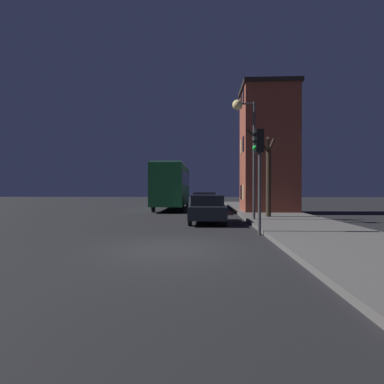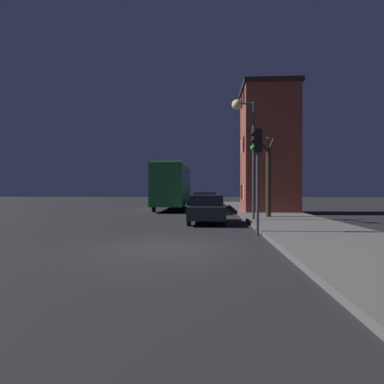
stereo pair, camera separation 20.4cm
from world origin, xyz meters
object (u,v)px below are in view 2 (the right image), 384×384
(streetlamp, at_px, (244,128))
(car_near_lane, at_px, (206,209))
(traffic_light, at_px, (257,159))
(bare_tree, at_px, (267,174))
(bus, at_px, (173,184))
(car_mid_lane, at_px, (205,202))
(car_far_lane, at_px, (205,199))

(streetlamp, bearing_deg, car_near_lane, -165.23)
(traffic_light, bearing_deg, bare_tree, 75.54)
(streetlamp, relative_size, bus, 0.65)
(car_near_lane, bearing_deg, streetlamp, 14.77)
(traffic_light, distance_m, bus, 15.51)
(streetlamp, relative_size, bare_tree, 1.25)
(car_mid_lane, bearing_deg, car_far_lane, 90.38)
(bare_tree, bearing_deg, car_near_lane, -149.53)
(streetlamp, distance_m, car_mid_lane, 7.95)
(bus, distance_m, car_near_lane, 11.11)
(traffic_light, distance_m, bare_tree, 6.40)
(bus, bearing_deg, streetlamp, -63.35)
(bus, xyz_separation_m, car_mid_lane, (2.85, -3.72, -1.48))
(bus, relative_size, car_mid_lane, 2.29)
(car_mid_lane, bearing_deg, bus, 127.44)
(streetlamp, distance_m, car_far_lane, 15.89)
(streetlamp, height_order, car_near_lane, streetlamp)
(bus, xyz_separation_m, car_far_lane, (2.79, 5.07, -1.52))
(streetlamp, xyz_separation_m, car_mid_lane, (-2.19, 6.32, -4.29))
(bus, bearing_deg, car_near_lane, -74.07)
(bare_tree, height_order, car_near_lane, bare_tree)
(streetlamp, bearing_deg, traffic_light, -90.62)
(bare_tree, bearing_deg, car_mid_lane, 128.16)
(traffic_light, relative_size, bare_tree, 0.79)
(traffic_light, distance_m, car_far_lane, 19.99)
(car_mid_lane, bearing_deg, traffic_light, -78.94)
(traffic_light, bearing_deg, car_near_lane, 115.72)
(bus, height_order, car_far_lane, bus)
(bare_tree, distance_m, bus, 10.74)
(bus, height_order, car_mid_lane, bus)
(bare_tree, relative_size, bus, 0.52)
(car_mid_lane, xyz_separation_m, car_far_lane, (-0.06, 8.80, -0.04))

